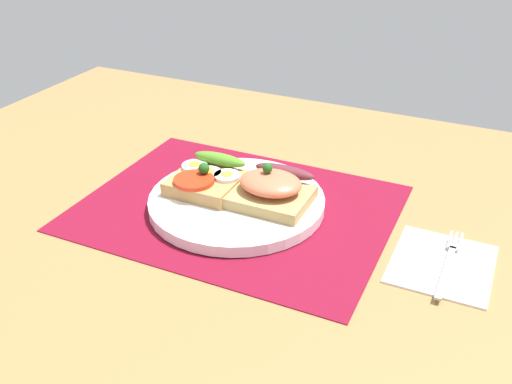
{
  "coord_description": "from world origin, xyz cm",
  "views": [
    {
      "loc": [
        32.4,
        -63.01,
        42.7
      ],
      "look_at": [
        3.0,
        0.0,
        3.38
      ],
      "focal_mm": 40.91,
      "sensor_mm": 36.0,
      "label": 1
    }
  ],
  "objects_px": {
    "napkin": "(442,263)",
    "fork": "(449,261)",
    "sandwich_egg_tomato": "(206,179)",
    "plate": "(237,202)",
    "sandwich_salmon": "(272,188)"
  },
  "relations": [
    {
      "from": "napkin",
      "to": "fork",
      "type": "height_order",
      "value": "fork"
    },
    {
      "from": "napkin",
      "to": "plate",
      "type": "bearing_deg",
      "value": 177.16
    },
    {
      "from": "sandwich_egg_tomato",
      "to": "napkin",
      "type": "relative_size",
      "value": 0.79
    },
    {
      "from": "plate",
      "to": "sandwich_salmon",
      "type": "distance_m",
      "value": 0.06
    },
    {
      "from": "sandwich_egg_tomato",
      "to": "sandwich_salmon",
      "type": "xyz_separation_m",
      "value": [
        0.1,
        0.01,
        0.0
      ]
    },
    {
      "from": "sandwich_salmon",
      "to": "fork",
      "type": "distance_m",
      "value": 0.25
    },
    {
      "from": "plate",
      "to": "napkin",
      "type": "bearing_deg",
      "value": -2.84
    },
    {
      "from": "sandwich_egg_tomato",
      "to": "napkin",
      "type": "xyz_separation_m",
      "value": [
        0.34,
        -0.02,
        -0.03
      ]
    },
    {
      "from": "plate",
      "to": "fork",
      "type": "relative_size",
      "value": 1.7
    },
    {
      "from": "napkin",
      "to": "fork",
      "type": "distance_m",
      "value": 0.01
    },
    {
      "from": "sandwich_salmon",
      "to": "napkin",
      "type": "distance_m",
      "value": 0.24
    },
    {
      "from": "sandwich_egg_tomato",
      "to": "fork",
      "type": "relative_size",
      "value": 0.7
    },
    {
      "from": "fork",
      "to": "plate",
      "type": "bearing_deg",
      "value": 177.48
    },
    {
      "from": "sandwich_egg_tomato",
      "to": "fork",
      "type": "xyz_separation_m",
      "value": [
        0.34,
        -0.02,
        -0.03
      ]
    },
    {
      "from": "napkin",
      "to": "fork",
      "type": "xyz_separation_m",
      "value": [
        0.01,
        0.0,
        0.0
      ]
    }
  ]
}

